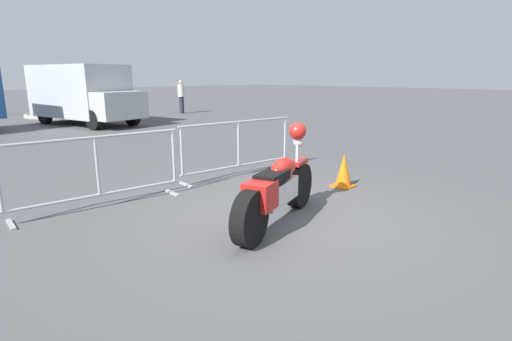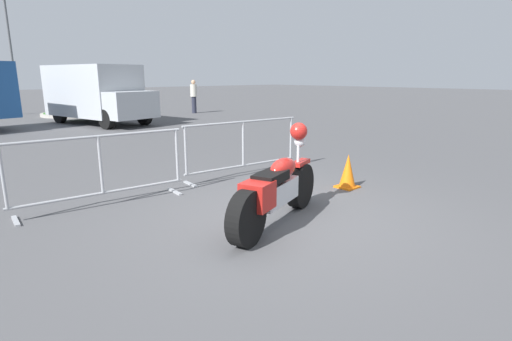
{
  "view_description": "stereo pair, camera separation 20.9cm",
  "coord_description": "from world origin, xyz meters",
  "px_view_note": "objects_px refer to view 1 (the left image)",
  "views": [
    {
      "loc": [
        -3.94,
        -3.4,
        1.9
      ],
      "look_at": [
        -0.24,
        0.33,
        0.65
      ],
      "focal_mm": 28.0,
      "sensor_mm": 36.0,
      "label": 1
    },
    {
      "loc": [
        -3.79,
        -3.55,
        1.9
      ],
      "look_at": [
        -0.24,
        0.33,
        0.65
      ],
      "focal_mm": 28.0,
      "sensor_mm": 36.0,
      "label": 2
    }
  ],
  "objects_px": {
    "crowd_barrier_near": "(98,171)",
    "delivery_van": "(83,93)",
    "crowd_barrier_far": "(238,147)",
    "traffic_cone": "(344,171)",
    "pedestrian": "(181,95)",
    "motorcycle": "(278,188)"
  },
  "relations": [
    {
      "from": "pedestrian",
      "to": "crowd_barrier_near",
      "type": "bearing_deg",
      "value": -98.83
    },
    {
      "from": "crowd_barrier_far",
      "to": "delivery_van",
      "type": "bearing_deg",
      "value": 82.79
    },
    {
      "from": "pedestrian",
      "to": "traffic_cone",
      "type": "relative_size",
      "value": 2.86
    },
    {
      "from": "crowd_barrier_far",
      "to": "delivery_van",
      "type": "height_order",
      "value": "delivery_van"
    },
    {
      "from": "crowd_barrier_near",
      "to": "traffic_cone",
      "type": "bearing_deg",
      "value": -28.03
    },
    {
      "from": "crowd_barrier_near",
      "to": "traffic_cone",
      "type": "relative_size",
      "value": 4.31
    },
    {
      "from": "motorcycle",
      "to": "crowd_barrier_far",
      "type": "bearing_deg",
      "value": 39.8
    },
    {
      "from": "crowd_barrier_near",
      "to": "traffic_cone",
      "type": "xyz_separation_m",
      "value": [
        3.53,
        -1.88,
        -0.27
      ]
    },
    {
      "from": "crowd_barrier_near",
      "to": "delivery_van",
      "type": "bearing_deg",
      "value": 68.85
    },
    {
      "from": "motorcycle",
      "to": "delivery_van",
      "type": "bearing_deg",
      "value": 59.15
    },
    {
      "from": "traffic_cone",
      "to": "crowd_barrier_far",
      "type": "bearing_deg",
      "value": 112.27
    },
    {
      "from": "traffic_cone",
      "to": "motorcycle",
      "type": "bearing_deg",
      "value": -169.66
    },
    {
      "from": "delivery_van",
      "to": "pedestrian",
      "type": "bearing_deg",
      "value": 92.21
    },
    {
      "from": "crowd_barrier_near",
      "to": "pedestrian",
      "type": "relative_size",
      "value": 1.5
    },
    {
      "from": "pedestrian",
      "to": "traffic_cone",
      "type": "bearing_deg",
      "value": -83.71
    },
    {
      "from": "crowd_barrier_far",
      "to": "traffic_cone",
      "type": "xyz_separation_m",
      "value": [
        0.77,
        -1.88,
        -0.27
      ]
    },
    {
      "from": "crowd_barrier_near",
      "to": "pedestrian",
      "type": "bearing_deg",
      "value": 51.03
    },
    {
      "from": "motorcycle",
      "to": "crowd_barrier_near",
      "type": "relative_size",
      "value": 0.85
    },
    {
      "from": "pedestrian",
      "to": "delivery_van",
      "type": "bearing_deg",
      "value": -136.72
    },
    {
      "from": "traffic_cone",
      "to": "pedestrian",
      "type": "bearing_deg",
      "value": 66.15
    },
    {
      "from": "motorcycle",
      "to": "crowd_barrier_near",
      "type": "bearing_deg",
      "value": 102.36
    },
    {
      "from": "pedestrian",
      "to": "crowd_barrier_far",
      "type": "bearing_deg",
      "value": -89.83
    }
  ]
}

